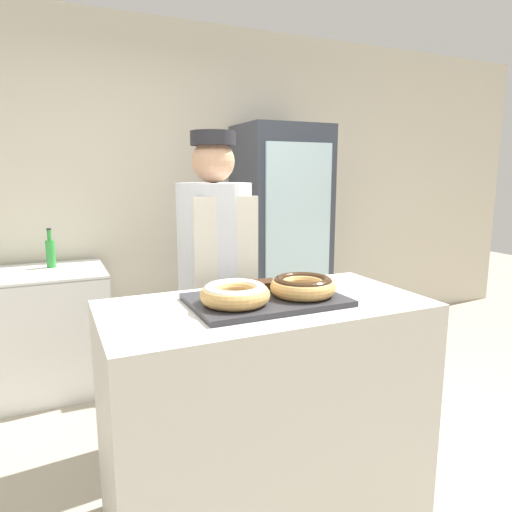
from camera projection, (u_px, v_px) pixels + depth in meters
ground_plane at (265, 511)px, 2.06m from camera, size 14.00×14.00×0.00m
wall_back at (154, 193)px, 3.73m from camera, size 8.00×0.06×2.70m
display_counter at (266, 412)px, 1.98m from camera, size 1.34×0.68×0.98m
serving_tray at (266, 300)px, 1.89m from camera, size 0.62×0.42×0.02m
donut_light_glaze at (235, 293)px, 1.78m from camera, size 0.28×0.28×0.08m
donut_chocolate_glaze at (303, 285)px, 1.90m from camera, size 0.28×0.28×0.08m
brownie_back_left at (237, 287)px, 1.98m from camera, size 0.09×0.09×0.03m
brownie_back_right at (266, 284)px, 2.04m from camera, size 0.09×0.09×0.03m
baker_person at (216, 285)px, 2.50m from camera, size 0.40×0.40×1.72m
beverage_fridge at (281, 241)px, 3.83m from camera, size 0.69×0.61×1.89m
chest_freezer at (31, 332)px, 3.15m from camera, size 1.01×0.67×0.85m
bottle_green at (51, 252)px, 3.21m from camera, size 0.06×0.06×0.28m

